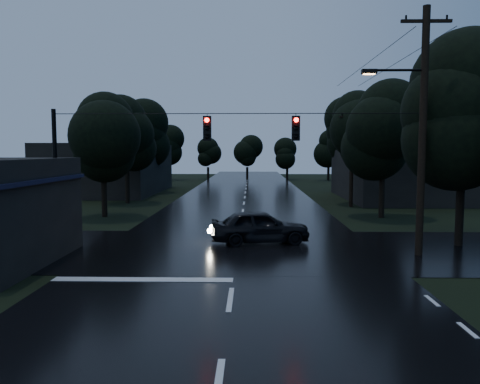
{
  "coord_description": "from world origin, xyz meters",
  "views": [
    {
      "loc": [
        0.6,
        -8.12,
        4.28
      ],
      "look_at": [
        0.1,
        12.66,
        2.46
      ],
      "focal_mm": 35.0,
      "sensor_mm": 36.0,
      "label": 1
    }
  ],
  "objects": [
    {
      "name": "main_road",
      "position": [
        0.0,
        30.0,
        0.0
      ],
      "size": [
        12.0,
        120.0,
        0.02
      ],
      "primitive_type": "cube",
      "color": "black",
      "rests_on": "ground"
    },
    {
      "name": "cross_street",
      "position": [
        0.0,
        12.0,
        0.0
      ],
      "size": [
        60.0,
        9.0,
        0.02
      ],
      "primitive_type": "cube",
      "color": "black",
      "rests_on": "ground"
    },
    {
      "name": "building_far_right",
      "position": [
        14.0,
        34.0,
        2.2
      ],
      "size": [
        10.0,
        14.0,
        4.4
      ],
      "primitive_type": "cube",
      "color": "black",
      "rests_on": "ground"
    },
    {
      "name": "building_far_left",
      "position": [
        -14.0,
        40.0,
        2.5
      ],
      "size": [
        10.0,
        16.0,
        5.0
      ],
      "primitive_type": "cube",
      "color": "black",
      "rests_on": "ground"
    },
    {
      "name": "utility_pole_main",
      "position": [
        7.41,
        11.0,
        5.26
      ],
      "size": [
        3.5,
        0.3,
        10.0
      ],
      "color": "black",
      "rests_on": "ground"
    },
    {
      "name": "utility_pole_far",
      "position": [
        8.3,
        28.0,
        3.88
      ],
      "size": [
        2.0,
        0.3,
        7.5
      ],
      "color": "black",
      "rests_on": "ground"
    },
    {
      "name": "anchor_pole_left",
      "position": [
        -7.5,
        11.0,
        3.0
      ],
      "size": [
        0.18,
        0.18,
        6.0
      ],
      "primitive_type": "cylinder",
      "color": "black",
      "rests_on": "ground"
    },
    {
      "name": "span_signals",
      "position": [
        0.56,
        10.99,
        5.24
      ],
      "size": [
        15.0,
        0.37,
        1.12
      ],
      "color": "black",
      "rests_on": "ground"
    },
    {
      "name": "tree_corner_near",
      "position": [
        10.0,
        13.0,
        5.99
      ],
      "size": [
        4.48,
        4.48,
        9.44
      ],
      "color": "black",
      "rests_on": "ground"
    },
    {
      "name": "tree_left_a",
      "position": [
        -9.0,
        22.0,
        5.24
      ],
      "size": [
        3.92,
        3.92,
        8.26
      ],
      "color": "black",
      "rests_on": "ground"
    },
    {
      "name": "tree_left_b",
      "position": [
        -9.6,
        30.0,
        5.62
      ],
      "size": [
        4.2,
        4.2,
        8.85
      ],
      "color": "black",
      "rests_on": "ground"
    },
    {
      "name": "tree_left_c",
      "position": [
        -10.2,
        40.0,
        5.99
      ],
      "size": [
        4.48,
        4.48,
        9.44
      ],
      "color": "black",
      "rests_on": "ground"
    },
    {
      "name": "tree_right_a",
      "position": [
        9.0,
        22.0,
        5.62
      ],
      "size": [
        4.2,
        4.2,
        8.85
      ],
      "color": "black",
      "rests_on": "ground"
    },
    {
      "name": "tree_right_b",
      "position": [
        9.6,
        30.0,
        5.99
      ],
      "size": [
        4.48,
        4.48,
        9.44
      ],
      "color": "black",
      "rests_on": "ground"
    },
    {
      "name": "tree_right_c",
      "position": [
        10.2,
        40.0,
        6.37
      ],
      "size": [
        4.76,
        4.76,
        10.03
      ],
      "color": "black",
      "rests_on": "ground"
    },
    {
      "name": "car",
      "position": [
        1.01,
        13.44,
        0.78
      ],
      "size": [
        4.81,
        2.53,
        1.56
      ],
      "primitive_type": "imported",
      "rotation": [
        0.0,
        0.0,
        1.72
      ],
      "color": "black",
      "rests_on": "ground"
    }
  ]
}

